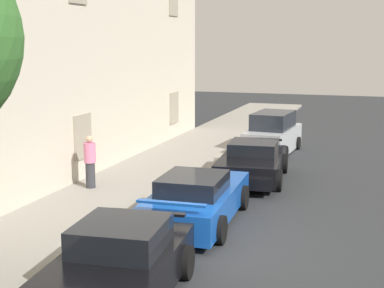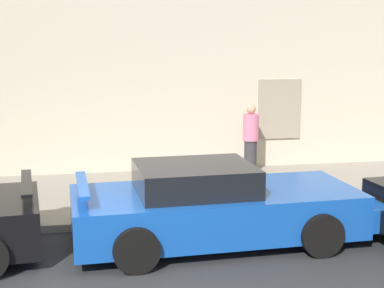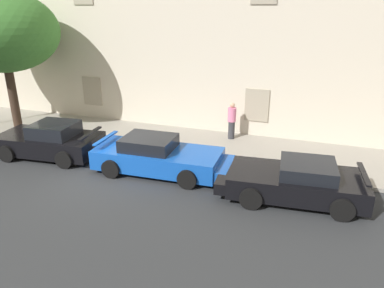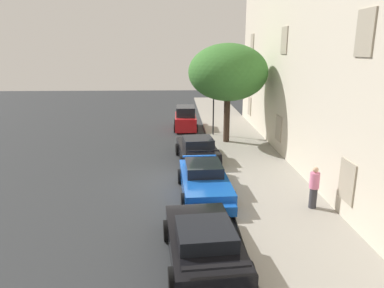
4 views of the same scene
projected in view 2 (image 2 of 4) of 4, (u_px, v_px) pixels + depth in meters
ground_plane at (120, 275)px, 8.38m from camera, size 80.00×80.00×0.00m
sidewalk at (108, 197)px, 12.29m from camera, size 60.00×3.97×0.14m
sportscar_yellow_flank at (225, 207)px, 9.66m from camera, size 5.17×2.34×1.35m
pedestrian_admiring at (251, 139)px, 13.88m from camera, size 0.41×0.41×1.68m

